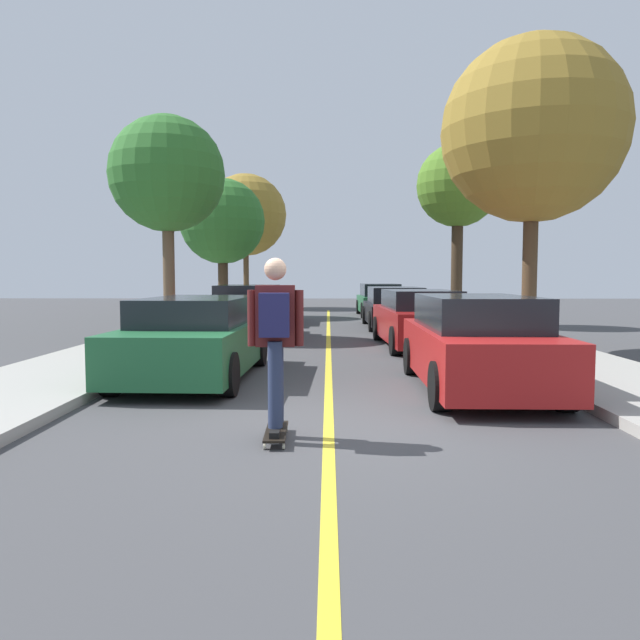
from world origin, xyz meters
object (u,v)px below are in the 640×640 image
at_px(parked_car_left_near, 248,312).
at_px(street_tree_left_near, 222,222).
at_px(parked_car_right_nearest, 476,344).
at_px(skateboard, 276,432).
at_px(skateboarder, 275,333).
at_px(street_tree_right_near, 458,187).
at_px(parked_car_right_near, 420,319).
at_px(parked_car_right_far, 395,308).
at_px(parked_car_left_far, 268,305).
at_px(street_tree_right_nearest, 533,131).
at_px(parked_car_left_nearest, 196,338).
at_px(street_tree_left_nearest, 167,175).
at_px(street_tree_left_far, 246,215).
at_px(parked_car_right_farthest, 380,300).

distance_m(parked_car_left_near, street_tree_left_near, 9.27).
bearing_deg(parked_car_right_nearest, skateboard, -134.35).
bearing_deg(skateboarder, street_tree_right_near, 71.28).
bearing_deg(parked_car_right_near, parked_car_right_far, 90.00).
bearing_deg(parked_car_left_far, street_tree_right_nearest, -53.30).
xyz_separation_m(parked_car_left_near, parked_car_right_far, (4.45, 3.49, -0.05)).
bearing_deg(parked_car_right_near, skateboard, -108.31).
height_order(parked_car_right_nearest, skateboarder, skateboarder).
xyz_separation_m(parked_car_left_nearest, parked_car_right_nearest, (4.45, -1.00, 0.02)).
bearing_deg(skateboard, parked_car_right_far, 78.76).
height_order(parked_car_left_nearest, skateboarder, skateboarder).
bearing_deg(street_tree_left_nearest, parked_car_right_far, 28.67).
xyz_separation_m(parked_car_left_nearest, street_tree_left_far, (-2.17, 22.14, 4.27)).
bearing_deg(parked_car_right_farthest, street_tree_right_near, -68.27).
bearing_deg(parked_car_right_nearest, skateboarder, -134.01).
relative_size(parked_car_left_nearest, parked_car_right_far, 0.97).
bearing_deg(street_tree_right_nearest, parked_car_right_farthest, 99.51).
bearing_deg(street_tree_right_near, street_tree_left_near, 153.73).
xyz_separation_m(street_tree_right_near, skateboard, (-4.94, -14.55, -4.64)).
distance_m(parked_car_right_near, parked_car_right_far, 5.58).
xyz_separation_m(parked_car_left_nearest, skateboard, (1.67, -3.84, -0.60)).
distance_m(parked_car_left_nearest, parked_car_right_near, 6.37).
bearing_deg(street_tree_left_near, street_tree_left_nearest, -90.00).
bearing_deg(street_tree_right_near, street_tree_right_nearest, -90.00).
bearing_deg(street_tree_left_far, parked_car_right_farthest, -42.11).
height_order(parked_car_right_near, parked_car_right_farthest, parked_car_right_farthest).
bearing_deg(parked_car_left_far, skateboard, -84.00).
relative_size(parked_car_right_near, street_tree_left_far, 0.66).
height_order(parked_car_right_far, street_tree_right_near, street_tree_right_near).
height_order(parked_car_right_farthest, street_tree_right_nearest, street_tree_right_nearest).
xyz_separation_m(parked_car_right_near, parked_car_right_far, (0.00, 5.58, -0.01)).
height_order(parked_car_left_near, street_tree_right_nearest, street_tree_right_nearest).
relative_size(parked_car_left_nearest, skateboarder, 2.47).
relative_size(street_tree_left_near, street_tree_right_nearest, 0.84).
height_order(parked_car_left_far, skateboard, parked_car_left_far).
bearing_deg(street_tree_right_near, parked_car_right_far, -164.98).
distance_m(street_tree_left_near, skateboarder, 19.51).
xyz_separation_m(parked_car_right_far, street_tree_right_near, (2.17, 0.58, 4.06)).
distance_m(parked_car_right_near, parked_car_right_farthest, 11.60).
distance_m(parked_car_left_nearest, parked_car_right_farthest, 16.75).
height_order(parked_car_left_near, skateboard, parked_car_left_near).
height_order(skateboard, skateboarder, skateboarder).
height_order(parked_car_right_farthest, skateboarder, skateboarder).
bearing_deg(parked_car_right_far, parked_car_right_nearest, -90.00).
height_order(parked_car_left_far, street_tree_right_nearest, street_tree_right_nearest).
distance_m(parked_car_left_nearest, street_tree_left_far, 22.65).
relative_size(parked_car_left_far, street_tree_left_nearest, 0.76).
bearing_deg(skateboard, parked_car_left_nearest, 113.55).
relative_size(street_tree_left_far, street_tree_right_nearest, 1.05).
height_order(parked_car_right_nearest, parked_car_right_near, parked_car_right_nearest).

